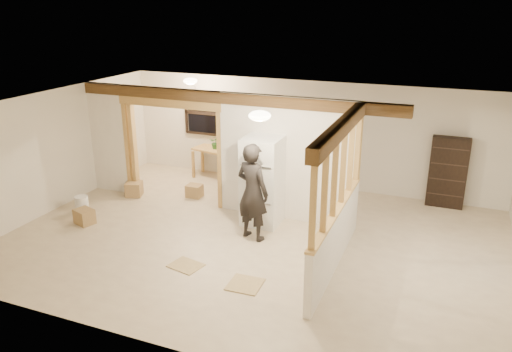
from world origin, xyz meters
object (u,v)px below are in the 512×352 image
at_px(refrigerator, 262,181).
at_px(shop_vac, 123,174).
at_px(woman, 253,192).
at_px(work_table, 217,163).
at_px(bookshelf, 448,172).

relative_size(refrigerator, shop_vac, 3.29).
relative_size(refrigerator, woman, 0.96).
xyz_separation_m(refrigerator, work_table, (-2.04, 2.12, -0.51)).
xyz_separation_m(refrigerator, woman, (0.08, -0.71, 0.04)).
height_order(woman, bookshelf, woman).
height_order(refrigerator, woman, woman).
distance_m(woman, bookshelf, 4.42).
bearing_deg(refrigerator, bookshelf, 34.09).
height_order(refrigerator, shop_vac, refrigerator).
height_order(refrigerator, bookshelf, refrigerator).
xyz_separation_m(refrigerator, shop_vac, (-3.93, 0.82, -0.61)).
height_order(work_table, bookshelf, bookshelf).
bearing_deg(bookshelf, woman, -137.64).
relative_size(work_table, bookshelf, 0.77).
xyz_separation_m(work_table, shop_vac, (-1.89, -1.30, -0.10)).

